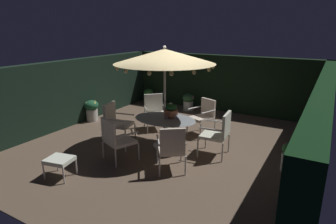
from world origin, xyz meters
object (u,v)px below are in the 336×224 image
potted_plant_front_corner (291,156)px  potted_plant_back_right (92,109)px  potted_plant_right_near (188,101)px  patio_chair_southwest (116,138)px  patio_chair_east (204,114)px  patio_chair_northeast (219,131)px  ottoman_footrest (59,161)px  patio_umbrella (165,56)px  potted_plant_right_far (149,96)px  patio_chair_south (116,120)px  patio_chair_southeast (155,110)px  patio_dining_table (165,124)px  patio_chair_north (172,146)px  centerpiece_planter (171,110)px

potted_plant_front_corner → potted_plant_back_right: (-6.04, 0.44, 0.04)m
potted_plant_front_corner → potted_plant_right_near: 5.02m
patio_chair_southwest → patio_chair_east: bearing=68.5°
patio_chair_northeast → ottoman_footrest: 3.49m
patio_umbrella → patio_chair_southwest: (-0.50, -1.29, -1.69)m
patio_chair_northeast → patio_chair_southwest: patio_chair_northeast is taller
potted_plant_right_far → potted_plant_back_right: size_ratio=0.88×
patio_chair_east → potted_plant_front_corner: size_ratio=1.57×
patio_chair_south → patio_chair_southwest: (0.85, -1.02, 0.01)m
patio_chair_east → patio_chair_southeast: size_ratio=0.99×
patio_chair_northeast → patio_chair_east: 1.44m
patio_chair_east → patio_chair_south: (-1.86, -1.54, -0.04)m
potted_plant_right_near → patio_dining_table: bearing=-73.7°
patio_umbrella → ottoman_footrest: bearing=-112.3°
patio_chair_southeast → potted_plant_back_right: size_ratio=1.50×
patio_chair_north → potted_plant_front_corner: (2.13, 1.26, -0.23)m
patio_chair_north → patio_chair_east: patio_chair_north is taller
patio_chair_south → ottoman_footrest: (0.36, -2.16, -0.19)m
patio_dining_table → ottoman_footrest: patio_dining_table is taller
ottoman_footrest → potted_plant_right_near: (0.03, 5.71, -0.03)m
potted_plant_front_corner → potted_plant_right_far: 6.53m
patio_umbrella → patio_chair_southwest: size_ratio=2.49×
patio_chair_northeast → potted_plant_front_corner: patio_chair_northeast is taller
patio_chair_northeast → patio_chair_south: size_ratio=1.07×
patio_dining_table → patio_chair_east: patio_chair_east is taller
patio_chair_east → potted_plant_right_near: (-1.47, 2.01, -0.26)m
patio_dining_table → potted_plant_front_corner: 2.97m
patio_chair_southeast → ottoman_footrest: 3.44m
centerpiece_planter → patio_chair_north: centerpiece_planter is taller
potted_plant_back_right → patio_umbrella: bearing=-10.8°
patio_dining_table → potted_plant_back_right: bearing=169.2°
ottoman_footrest → potted_plant_back_right: 3.67m
patio_umbrella → patio_chair_southwest: bearing=-111.3°
potted_plant_back_right → potted_plant_right_near: bearing=51.8°
centerpiece_planter → patio_chair_north: size_ratio=0.39×
ottoman_footrest → patio_dining_table: bearing=67.7°
patio_dining_table → patio_chair_south: 1.38m
patio_chair_north → potted_plant_back_right: bearing=156.5°
centerpiece_planter → patio_chair_southeast: size_ratio=0.39×
potted_plant_back_right → ottoman_footrest: bearing=-55.2°
patio_chair_south → potted_plant_right_near: (0.39, 3.55, -0.22)m
patio_umbrella → patio_chair_south: patio_umbrella is taller
patio_chair_south → ottoman_footrest: size_ratio=1.73×
patio_chair_east → patio_chair_southwest: (-1.01, -2.56, -0.02)m
patio_chair_south → patio_chair_southeast: bearing=72.2°
patio_chair_north → potted_plant_right_near: size_ratio=1.69×
centerpiece_planter → patio_chair_east: 1.28m
patio_umbrella → centerpiece_planter: bearing=43.7°
patio_chair_southeast → ottoman_footrest: (-0.04, -3.43, -0.20)m
patio_chair_northeast → centerpiece_planter: bearing=-179.1°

